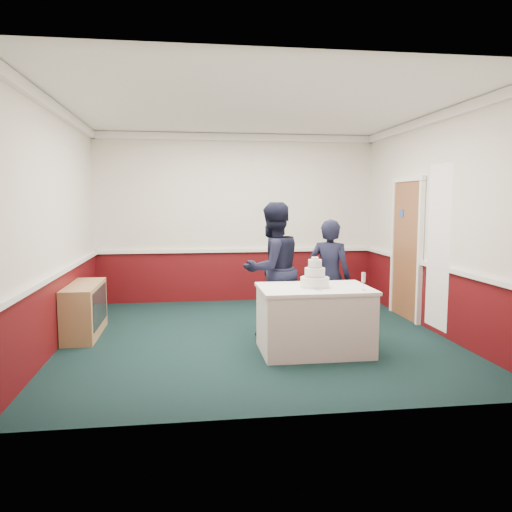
{
  "coord_description": "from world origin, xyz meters",
  "views": [
    {
      "loc": [
        -0.89,
        -6.47,
        1.81
      ],
      "look_at": [
        -0.01,
        -0.1,
        1.1
      ],
      "focal_mm": 35.0,
      "sensor_mm": 36.0,
      "label": 1
    }
  ],
  "objects": [
    {
      "name": "ground",
      "position": [
        0.0,
        0.0,
        0.0
      ],
      "size": [
        5.0,
        5.0,
        0.0
      ],
      "primitive_type": "plane",
      "color": "black",
      "rests_on": "ground"
    },
    {
      "name": "room_shell",
      "position": [
        0.08,
        0.61,
        1.97
      ],
      "size": [
        5.0,
        5.0,
        3.0
      ],
      "color": "silver",
      "rests_on": "ground"
    },
    {
      "name": "sideboard",
      "position": [
        -2.28,
        0.39,
        0.35
      ],
      "size": [
        0.41,
        1.2,
        0.7
      ],
      "color": "#A0744E",
      "rests_on": "ground"
    },
    {
      "name": "cake_table",
      "position": [
        0.6,
        -0.76,
        0.4
      ],
      "size": [
        1.32,
        0.92,
        0.79
      ],
      "color": "white",
      "rests_on": "ground"
    },
    {
      "name": "wedding_cake",
      "position": [
        0.6,
        -0.76,
        0.9
      ],
      "size": [
        0.35,
        0.35,
        0.36
      ],
      "color": "white",
      "rests_on": "cake_table"
    },
    {
      "name": "cake_knife",
      "position": [
        0.57,
        -0.96,
        0.79
      ],
      "size": [
        0.08,
        0.21,
        0.0
      ],
      "primitive_type": "cube",
      "rotation": [
        0.0,
        0.0,
        0.31
      ],
      "color": "silver",
      "rests_on": "cake_table"
    },
    {
      "name": "champagne_flute",
      "position": [
        1.1,
        -1.04,
        0.93
      ],
      "size": [
        0.05,
        0.05,
        0.21
      ],
      "color": "silver",
      "rests_on": "cake_table"
    },
    {
      "name": "person_man",
      "position": [
        0.24,
        0.06,
        0.9
      ],
      "size": [
        1.08,
        0.99,
        1.8
      ],
      "primitive_type": "imported",
      "rotation": [
        0.0,
        0.0,
        3.59
      ],
      "color": "black",
      "rests_on": "ground"
    },
    {
      "name": "person_woman",
      "position": [
        1.02,
        0.03,
        0.79
      ],
      "size": [
        0.68,
        0.62,
        1.57
      ],
      "primitive_type": "imported",
      "rotation": [
        0.0,
        0.0,
        2.59
      ],
      "color": "black",
      "rests_on": "ground"
    }
  ]
}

